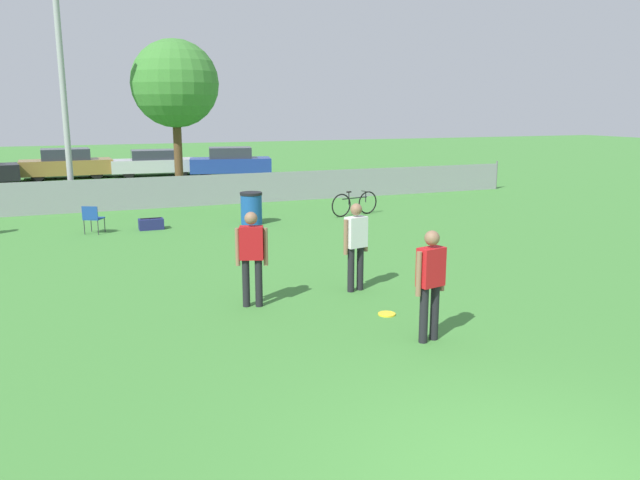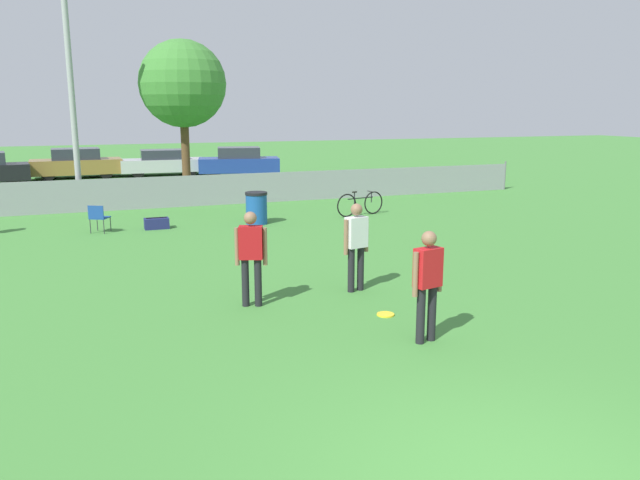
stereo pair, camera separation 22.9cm
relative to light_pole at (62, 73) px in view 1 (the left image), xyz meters
The scene contains 14 objects.
fence_backline 5.48m from the light_pole, ahead, with size 26.88×0.07×1.21m.
light_pole is the anchor object (origin of this frame).
tree_near_pole 4.30m from the light_pole, 24.11° to the left, with size 3.27×3.27×5.97m.
player_defender_red 16.17m from the light_pole, 72.29° to the right, with size 0.55×0.31×1.69m.
player_receiver_white 13.65m from the light_pole, 68.16° to the right, with size 0.55×0.31×1.69m.
player_thrower_red 13.23m from the light_pole, 77.25° to the right, with size 0.54×0.35×1.69m.
frisbee_disc 15.23m from the light_pole, 70.77° to the right, with size 0.30×0.30×0.03m.
folding_chair_sideline 6.08m from the light_pole, 83.83° to the right, with size 0.61×0.61×0.79m.
bicycle_sideline 10.47m from the light_pole, 27.37° to the right, with size 1.81×0.54×0.81m.
trash_bin 7.95m from the light_pole, 43.26° to the right, with size 0.67×0.67×0.97m.
gear_bag_sideline 6.56m from the light_pole, 64.97° to the right, with size 0.69×0.38×0.33m.
parked_car_tan 11.57m from the light_pole, 90.72° to the left, with size 4.36×1.97×1.48m.
parked_car_silver 12.05m from the light_pole, 69.00° to the left, with size 4.32×1.89×1.33m.
parked_car_blue 12.57m from the light_pole, 49.60° to the left, with size 4.35×2.50×1.47m.
Camera 1 is at (-3.71, -4.11, 3.42)m, focal length 35.00 mm.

